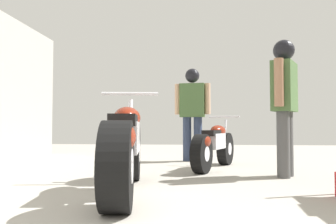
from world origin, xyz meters
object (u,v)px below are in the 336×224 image
(motorcycle_maroon_cruiser, at_px, (125,148))
(motorcycle_black_naked, at_px, (214,146))
(mechanic_in_blue, at_px, (192,105))
(mechanic_with_helmet, at_px, (284,94))

(motorcycle_maroon_cruiser, height_order, motorcycle_black_naked, motorcycle_maroon_cruiser)
(mechanic_in_blue, distance_m, mechanic_with_helmet, 2.35)
(motorcycle_maroon_cruiser, bearing_deg, mechanic_with_helmet, 35.32)
(motorcycle_black_naked, height_order, mechanic_in_blue, mechanic_in_blue)
(motorcycle_maroon_cruiser, distance_m, mechanic_with_helmet, 2.36)
(mechanic_in_blue, relative_size, mechanic_with_helmet, 0.99)
(motorcycle_black_naked, distance_m, mechanic_in_blue, 1.45)
(motorcycle_black_naked, relative_size, mechanic_with_helmet, 0.97)
(motorcycle_maroon_cruiser, relative_size, mechanic_with_helmet, 1.28)
(mechanic_with_helmet, bearing_deg, motorcycle_black_naked, 139.19)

